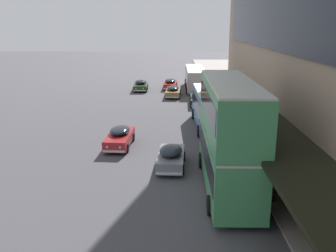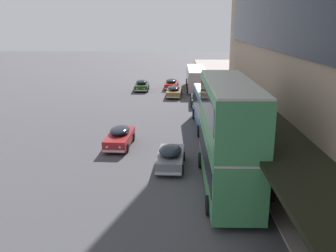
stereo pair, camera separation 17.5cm
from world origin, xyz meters
name	(u,v)px [view 1 (the left image)]	position (x,y,z in m)	size (l,w,h in m)	color
transit_bus_kerbside_front	(210,107)	(4.36, 25.12, 1.93)	(2.96, 9.56, 3.38)	teal
transit_bus_kerbside_rear	(229,133)	(4.11, 11.87, 3.40)	(2.80, 9.89, 6.30)	#479B5F
transit_bus_kerbside_far	(195,77)	(4.15, 45.70, 1.77)	(2.82, 11.02, 3.07)	beige
sedan_second_near	(173,91)	(0.96, 40.01, 0.73)	(2.09, 5.01, 1.45)	olive
sedan_far_back	(198,99)	(3.85, 34.79, 0.76)	(1.88, 4.77, 1.53)	#203524
sedan_trailing_mid	(141,85)	(-3.65, 44.53, 0.74)	(2.04, 4.32, 1.50)	#234115
sedan_oncoming_rear	(171,157)	(0.85, 15.17, 0.75)	(2.02, 4.37, 1.53)	slate
sedan_second_mid	(170,84)	(0.57, 46.22, 0.73)	(2.08, 5.02, 1.46)	#B51A11
sedan_oncoming_front	(120,137)	(-3.17, 19.58, 0.75)	(2.04, 4.80, 1.51)	#A42023
pedestrian_at_kerb	(275,184)	(6.33, 9.95, 1.18)	(0.56, 0.40, 1.86)	black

